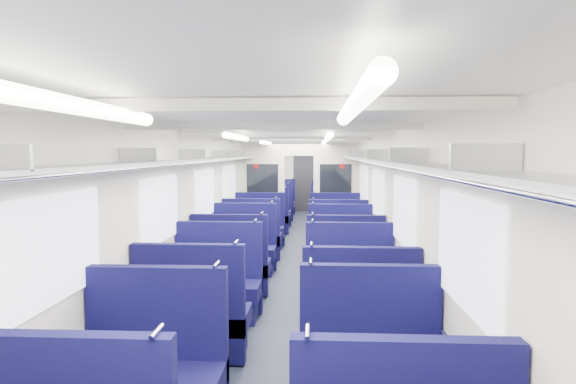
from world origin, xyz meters
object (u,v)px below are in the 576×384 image
seat_9 (359,327)px  seat_24 (275,208)px  seat_16 (252,240)px  seat_23 (331,213)px  seat_18 (259,230)px  seat_25 (330,209)px  seat_11 (350,289)px  seat_21 (332,218)px  seat_15 (341,253)px  seat_7 (371,374)px  seat_12 (231,268)px  seat_27 (329,205)px  seat_10 (217,288)px  seat_17 (338,241)px  seat_19 (335,231)px  seat_8 (193,321)px  seat_26 (278,204)px  seat_20 (268,219)px  end_door (304,183)px  bulkhead (299,188)px  seat_22 (271,213)px  seat_6 (152,378)px  seat_14 (244,251)px

seat_9 → seat_24: 10.31m
seat_16 → seat_23: size_ratio=1.00×
seat_18 → seat_24: same height
seat_25 → seat_11: bearing=-90.0°
seat_21 → seat_15: bearing=-90.0°
seat_16 → seat_9: bearing=-70.7°
seat_18 → seat_7: bearing=-76.5°
seat_12 → seat_27: same height
seat_27 → seat_10: bearing=-99.4°
seat_16 → seat_17: (1.66, -0.11, 0.00)m
seat_19 → seat_25: size_ratio=1.00×
seat_7 → seat_8: same height
seat_11 → seat_26: size_ratio=1.00×
seat_11 → seat_12: 1.95m
seat_9 → seat_25: (0.00, 10.17, 0.00)m
seat_20 → seat_9: bearing=-78.0°
seat_19 → seat_20: same height
seat_12 → seat_21: size_ratio=1.00×
seat_21 → seat_26: size_ratio=1.00×
seat_9 → seat_19: size_ratio=1.00×
end_door → bulkhead: (-0.00, -5.56, 0.23)m
seat_24 → seat_27: size_ratio=1.00×
seat_9 → seat_27: bearing=90.0°
seat_10 → seat_15: (1.66, 2.24, 0.00)m
seat_24 → seat_25: (1.66, -0.00, 0.00)m
seat_21 → seat_22: size_ratio=1.00×
seat_21 → seat_9: bearing=-90.0°
bulkhead → seat_22: (-0.83, 1.80, -0.85)m
seat_27 → seat_21: bearing=-90.0°
end_door → seat_6: bearing=-93.4°
seat_12 → seat_14: (0.00, 1.28, 0.00)m
seat_9 → bulkhead: bearing=96.7°
seat_9 → seat_21: 7.94m
seat_26 → seat_21: bearing=-64.2°
seat_14 → seat_21: bearing=69.0°
seat_7 → seat_15: bearing=90.0°
seat_7 → seat_17: same height
seat_24 → seat_25: 1.66m
seat_7 → seat_25: 11.21m
seat_21 → seat_18: bearing=-129.0°
seat_8 → seat_14: size_ratio=1.00×
end_door → seat_18: bearing=-97.0°
seat_10 → seat_18: size_ratio=1.00×
end_door → seat_23: (0.83, -3.64, -0.62)m
seat_19 → seat_25: same height
seat_18 → seat_23: same height
seat_19 → bulkhead: bearing=124.9°
bulkhead → seat_16: bearing=-109.4°
seat_7 → seat_9: size_ratio=1.00×
bulkhead → seat_23: size_ratio=2.28×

